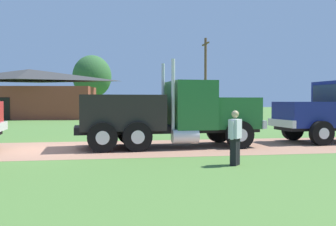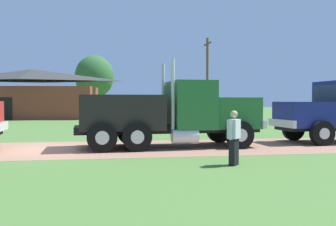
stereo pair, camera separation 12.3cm
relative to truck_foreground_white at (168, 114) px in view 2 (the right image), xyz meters
name	(u,v)px [view 2 (the right image)]	position (x,y,z in m)	size (l,w,h in m)	color
ground_plane	(46,150)	(-4.71, -0.11, -1.32)	(200.00, 200.00, 0.00)	#4E7734
dirt_track	(46,150)	(-4.71, -0.11, -1.31)	(120.00, 5.49, 0.01)	#A17259
truck_foreground_white	(168,114)	(0.00, 0.00, 0.00)	(7.45, 3.00, 3.42)	black
visitor_standing_near	(234,136)	(1.13, -4.69, -0.48)	(0.47, 0.50, 1.57)	silver
shed_building	(32,95)	(-10.00, 26.81, 1.18)	(14.23, 7.33, 5.16)	brown
utility_pole_near	(207,76)	(7.90, 23.34, 3.09)	(0.26, 2.20, 8.30)	brown
tree_mid	(94,77)	(-3.97, 42.27, 4.10)	(5.60, 5.60, 8.51)	#513823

